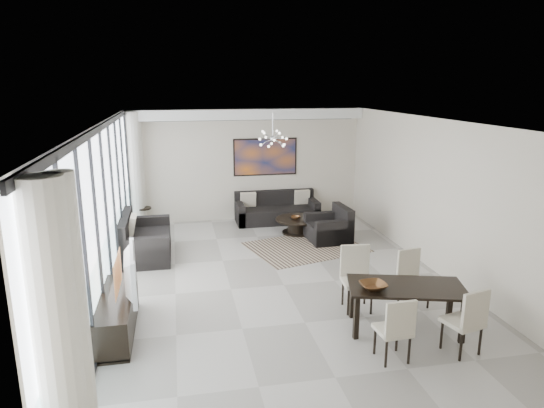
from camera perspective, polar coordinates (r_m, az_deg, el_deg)
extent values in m
cube|color=#A8A39B|center=(8.83, 1.42, -9.44)|extent=(6.00, 9.00, 0.02)
cube|color=white|center=(8.13, 1.55, 9.52)|extent=(6.00, 9.00, 0.02)
cube|color=beige|center=(12.69, -3.03, 4.60)|extent=(6.00, 0.02, 2.90)
cube|color=beige|center=(4.38, 15.06, -14.84)|extent=(6.00, 0.02, 2.90)
cube|color=beige|center=(9.47, 19.41, 0.55)|extent=(0.02, 9.00, 2.90)
cube|color=white|center=(8.25, -19.15, -1.36)|extent=(0.01, 8.95, 2.85)
cube|color=black|center=(8.01, -19.67, 8.37)|extent=(0.04, 8.95, 0.10)
cube|color=black|center=(8.71, -18.13, -10.39)|extent=(0.04, 8.95, 0.06)
cube|color=black|center=(4.56, -25.18, -14.56)|extent=(0.04, 0.05, 2.88)
cube|color=black|center=(5.44, -22.76, -9.61)|extent=(0.04, 0.05, 2.88)
cube|color=black|center=(6.35, -21.07, -6.05)|extent=(0.04, 0.05, 2.88)
cube|color=black|center=(7.29, -19.83, -3.39)|extent=(0.04, 0.05, 2.88)
cube|color=black|center=(8.24, -18.87, -1.34)|extent=(0.04, 0.05, 2.88)
cube|color=black|center=(9.21, -18.12, 0.28)|extent=(0.04, 0.05, 2.88)
cube|color=black|center=(10.18, -17.51, 1.60)|extent=(0.04, 0.05, 2.88)
cube|color=black|center=(11.15, -17.00, 2.68)|extent=(0.04, 0.05, 2.88)
cube|color=black|center=(12.13, -16.58, 3.59)|extent=(0.04, 0.05, 2.88)
cylinder|color=white|center=(4.40, -23.80, -15.50)|extent=(0.36, 0.36, 2.85)
cylinder|color=white|center=(12.26, -15.87, 3.75)|extent=(0.36, 0.36, 2.85)
cube|color=white|center=(12.35, -2.98, 10.51)|extent=(5.98, 0.40, 0.26)
cube|color=#C5601B|center=(12.72, -0.79, 5.55)|extent=(1.68, 0.04, 0.98)
cylinder|color=silver|center=(10.65, 0.10, 9.18)|extent=(0.02, 0.02, 0.55)
sphere|color=silver|center=(10.67, 0.10, 7.70)|extent=(0.12, 0.12, 0.12)
cube|color=black|center=(10.78, 4.00, -5.07)|extent=(2.76, 2.38, 0.01)
cylinder|color=black|center=(11.67, 2.99, -1.81)|extent=(1.05, 1.05, 0.04)
cylinder|color=black|center=(11.72, 2.98, -2.67)|extent=(0.46, 0.46, 0.32)
cylinder|color=black|center=(11.76, 2.97, -3.35)|extent=(0.73, 0.73, 0.03)
imported|color=brown|center=(11.60, 2.80, -1.60)|extent=(0.25, 0.25, 0.07)
cube|color=black|center=(12.63, 0.59, -1.27)|extent=(2.12, 0.87, 0.39)
cube|color=black|center=(12.86, 0.28, 0.79)|extent=(2.12, 0.17, 0.39)
cube|color=black|center=(12.45, -3.80, -1.11)|extent=(0.17, 0.87, 0.56)
cube|color=black|center=(12.84, 4.86, -0.66)|extent=(0.17, 0.87, 0.56)
cube|color=black|center=(10.51, -14.60, -4.77)|extent=(1.00, 1.78, 0.44)
cube|color=black|center=(10.41, -16.94, -2.55)|extent=(0.20, 1.78, 0.44)
cube|color=black|center=(9.73, -14.86, -5.69)|extent=(1.00, 0.20, 0.64)
cube|color=black|center=(11.23, -14.43, -3.01)|extent=(1.00, 0.20, 0.64)
cube|color=black|center=(11.22, 6.60, -3.32)|extent=(0.94, 0.99, 0.40)
cube|color=black|center=(11.24, 8.35, -1.23)|extent=(0.23, 0.95, 0.40)
cube|color=black|center=(11.54, 5.93, -2.35)|extent=(0.90, 0.23, 0.58)
cube|color=black|center=(10.86, 7.33, -3.44)|extent=(0.90, 0.23, 0.58)
cylinder|color=black|center=(12.45, -14.89, -0.49)|extent=(0.38, 0.38, 0.04)
cylinder|color=black|center=(12.51, -14.82, -1.63)|extent=(0.06, 0.06, 0.48)
cylinder|color=black|center=(12.58, -14.75, -2.66)|extent=(0.27, 0.27, 0.03)
cube|color=black|center=(7.54, -17.87, -12.26)|extent=(0.50, 1.77, 0.55)
imported|color=gray|center=(7.32, -16.94, -7.76)|extent=(0.25, 1.18, 0.67)
cube|color=black|center=(7.35, 15.54, -9.41)|extent=(1.81, 1.24, 0.04)
cube|color=black|center=(7.10, 9.89, -13.02)|extent=(0.07, 0.07, 0.65)
cube|color=black|center=(7.67, 9.43, -10.85)|extent=(0.07, 0.07, 0.65)
cube|color=black|center=(7.39, 21.55, -12.70)|extent=(0.07, 0.07, 0.65)
cube|color=black|center=(7.95, 20.21, -10.66)|extent=(0.07, 0.07, 0.65)
cube|color=beige|center=(6.68, 14.01, -14.21)|extent=(0.43, 0.43, 0.05)
cube|color=beige|center=(6.44, 14.90, -13.08)|extent=(0.41, 0.07, 0.50)
cylinder|color=black|center=(6.85, 12.00, -15.47)|extent=(0.04, 0.04, 0.39)
cylinder|color=black|center=(6.74, 15.83, -16.22)|extent=(0.04, 0.04, 0.39)
cube|color=beige|center=(7.11, 21.48, -12.80)|extent=(0.53, 0.53, 0.06)
cube|color=beige|center=(6.89, 22.82, -11.52)|extent=(0.44, 0.15, 0.53)
cylinder|color=black|center=(7.20, 19.33, -14.31)|extent=(0.04, 0.04, 0.41)
cylinder|color=black|center=(7.23, 23.28, -14.59)|extent=(0.04, 0.04, 0.41)
cube|color=beige|center=(7.88, 10.02, -9.03)|extent=(0.52, 0.52, 0.06)
cube|color=beige|center=(7.97, 9.71, -6.71)|extent=(0.47, 0.10, 0.57)
cylinder|color=black|center=(7.87, 11.61, -11.14)|extent=(0.04, 0.04, 0.44)
cylinder|color=black|center=(8.10, 8.32, -10.24)|extent=(0.04, 0.04, 0.44)
cube|color=beige|center=(8.24, 16.42, -8.74)|extent=(0.49, 0.49, 0.05)
cube|color=beige|center=(8.29, 15.76, -6.79)|extent=(0.42, 0.12, 0.51)
cylinder|color=black|center=(8.31, 17.92, -10.35)|extent=(0.04, 0.04, 0.39)
cylinder|color=black|center=(8.35, 14.71, -9.97)|extent=(0.04, 0.04, 0.39)
imported|color=brown|center=(7.11, 11.81, -9.43)|extent=(0.40, 0.40, 0.09)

